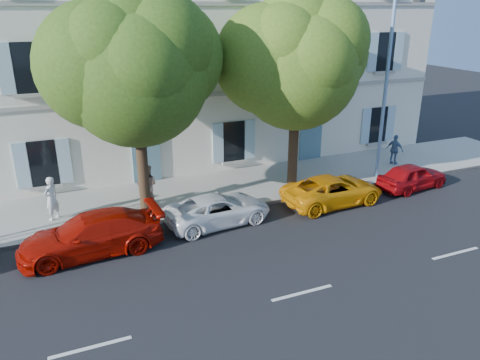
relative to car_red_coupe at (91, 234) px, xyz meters
name	(u,v)px	position (x,y,z in m)	size (l,w,h in m)	color
ground	(247,235)	(5.37, -0.88, -0.69)	(90.00, 90.00, 0.00)	black
sidewalk	(207,192)	(5.37, 3.57, -0.62)	(36.00, 4.50, 0.15)	#A09E96
kerb	(225,210)	(5.37, 1.40, -0.61)	(36.00, 0.16, 0.16)	#9E998E
building	(167,45)	(5.37, 9.32, 5.31)	(28.00, 7.00, 12.00)	silver
car_red_coupe	(91,234)	(0.00, 0.00, 0.00)	(1.94, 4.77, 1.38)	#9F0E04
car_white_coupe	(218,209)	(4.75, 0.51, -0.12)	(1.91, 4.14, 1.15)	white
car_yellow_supercar	(333,190)	(9.88, 0.40, -0.08)	(2.03, 4.40, 1.22)	orange
car_red_hatchback	(412,176)	(14.20, 0.46, -0.09)	(1.41, 3.52, 1.20)	#9D090E
tree_left	(135,74)	(2.37, 2.51, 4.90)	(5.46, 5.46, 8.46)	#3A2819
tree_right	(297,67)	(9.20, 2.71, 4.79)	(5.39, 5.39, 8.31)	#3A2819
street_lamp	(389,80)	(13.55, 1.97, 4.09)	(0.32, 1.75, 8.18)	#7293BF
pedestrian_a	(51,198)	(-1.09, 3.05, 0.32)	(0.63, 0.41, 1.73)	silver
pedestrian_b	(147,186)	(2.55, 2.86, 0.35)	(0.87, 0.68, 1.79)	tan
pedestrian_c	(395,150)	(15.53, 3.26, 0.24)	(0.92, 0.38, 1.56)	slate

